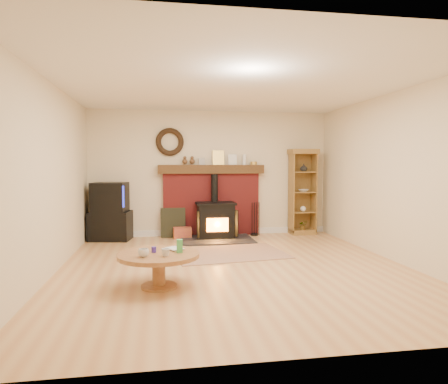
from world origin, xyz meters
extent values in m
plane|color=tan|center=(0.00, 0.00, 0.00)|extent=(5.50, 5.50, 0.00)
cube|color=beige|center=(0.00, 2.75, 1.30)|extent=(5.00, 0.02, 2.60)
cube|color=beige|center=(0.00, -2.75, 1.30)|extent=(5.00, 0.02, 2.60)
cube|color=beige|center=(-2.50, 0.00, 1.30)|extent=(0.02, 5.50, 2.60)
cube|color=beige|center=(2.50, 0.00, 1.30)|extent=(0.02, 5.50, 2.60)
cube|color=white|center=(0.00, 0.00, 2.60)|extent=(5.00, 5.50, 0.02)
cube|color=white|center=(0.00, 2.73, 0.06)|extent=(5.00, 0.04, 0.12)
torus|color=black|center=(-0.85, 2.69, 1.95)|extent=(0.57, 0.11, 0.57)
cube|color=maroon|center=(0.00, 2.67, 0.65)|extent=(2.00, 0.15, 1.30)
cube|color=#372211|center=(0.00, 2.64, 1.39)|extent=(2.20, 0.22, 0.18)
cube|color=#999999|center=(-0.20, 2.65, 1.55)|extent=(0.13, 0.05, 0.14)
cube|color=gold|center=(0.15, 2.67, 1.63)|extent=(0.24, 0.06, 0.30)
cube|color=white|center=(0.45, 2.67, 1.59)|extent=(0.18, 0.05, 0.22)
cylinder|color=white|center=(0.70, 2.65, 1.59)|extent=(0.08, 0.08, 0.22)
cylinder|color=gold|center=(0.90, 2.65, 1.51)|extent=(0.14, 0.14, 0.07)
cube|color=black|center=(0.04, 2.10, 0.01)|extent=(1.40, 1.00, 0.03)
cube|color=black|center=(0.04, 2.30, 0.36)|extent=(0.71, 0.51, 0.66)
cube|color=black|center=(0.04, 2.30, 0.71)|extent=(0.78, 0.56, 0.04)
cylinder|color=black|center=(0.04, 2.45, 1.01)|extent=(0.14, 0.14, 0.56)
cube|color=orange|center=(0.04, 2.04, 0.31)|extent=(0.43, 0.02, 0.26)
cube|color=black|center=(-0.29, 2.10, 0.33)|extent=(0.17, 0.23, 0.53)
cube|color=black|center=(0.36, 2.10, 0.33)|extent=(0.17, 0.23, 0.53)
cube|color=brown|center=(0.07, 0.89, 0.01)|extent=(1.96, 1.46, 0.01)
cube|color=black|center=(-2.03, 2.47, 0.28)|extent=(0.86, 0.66, 0.57)
cube|color=black|center=(-2.03, 2.47, 0.85)|extent=(0.72, 0.64, 0.57)
cube|color=#1920AC|center=(-1.99, 2.20, 0.88)|extent=(0.51, 0.11, 0.41)
cube|color=brown|center=(1.95, 2.53, 0.05)|extent=(0.52, 0.38, 0.10)
cube|color=brown|center=(1.95, 2.71, 0.88)|extent=(0.52, 0.02, 1.66)
cube|color=brown|center=(1.70, 2.53, 0.88)|extent=(0.02, 0.38, 1.66)
cube|color=brown|center=(2.20, 2.53, 0.88)|extent=(0.02, 0.38, 1.66)
cube|color=brown|center=(1.95, 2.53, 1.76)|extent=(0.58, 0.42, 0.10)
cube|color=brown|center=(1.95, 2.53, 0.47)|extent=(0.48, 0.34, 0.02)
cube|color=brown|center=(1.95, 2.53, 0.90)|extent=(0.48, 0.34, 0.02)
cube|color=brown|center=(1.95, 2.53, 1.33)|extent=(0.48, 0.34, 0.02)
imported|color=white|center=(1.95, 2.48, 1.42)|extent=(0.16, 0.16, 0.16)
imported|color=white|center=(1.95, 2.48, 0.94)|extent=(0.20, 0.20, 0.05)
sphere|color=white|center=(1.95, 2.48, 0.54)|extent=(0.12, 0.12, 0.12)
imported|color=#47AA58|center=(1.95, 2.48, 0.20)|extent=(0.18, 0.16, 0.20)
cube|color=#C07725|center=(-0.62, 2.40, 0.11)|extent=(0.37, 0.24, 0.22)
cube|color=black|center=(-0.80, 2.55, 0.30)|extent=(0.50, 0.13, 0.60)
cylinder|color=black|center=(0.89, 2.50, 0.02)|extent=(0.16, 0.16, 0.04)
cylinder|color=black|center=(0.84, 2.50, 0.35)|extent=(0.02, 0.02, 0.70)
cylinder|color=black|center=(0.89, 2.50, 0.35)|extent=(0.02, 0.02, 0.70)
cylinder|color=black|center=(0.94, 2.50, 0.35)|extent=(0.02, 0.02, 0.70)
cylinder|color=black|center=(0.99, 2.50, 0.35)|extent=(0.02, 0.02, 0.70)
cylinder|color=brown|center=(-1.08, -0.76, 0.01)|extent=(0.44, 0.44, 0.03)
cylinder|color=brown|center=(-1.08, -0.76, 0.20)|extent=(0.16, 0.16, 0.35)
cylinder|color=brown|center=(-1.08, -0.76, 0.40)|extent=(0.99, 0.99, 0.05)
imported|color=white|center=(-1.26, -0.94, 0.47)|extent=(0.12, 0.12, 0.10)
imported|color=white|center=(-1.00, -0.95, 0.47)|extent=(0.10, 0.10, 0.09)
imported|color=#4C331E|center=(-0.95, -0.64, 0.43)|extent=(0.16, 0.22, 0.02)
cylinder|color=#372699|center=(-1.14, -0.72, 0.46)|extent=(0.06, 0.06, 0.07)
cube|color=#47AA58|center=(-0.83, -0.77, 0.50)|extent=(0.07, 0.07, 0.16)
camera|label=1|loc=(-1.06, -5.58, 1.50)|focal=32.00mm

